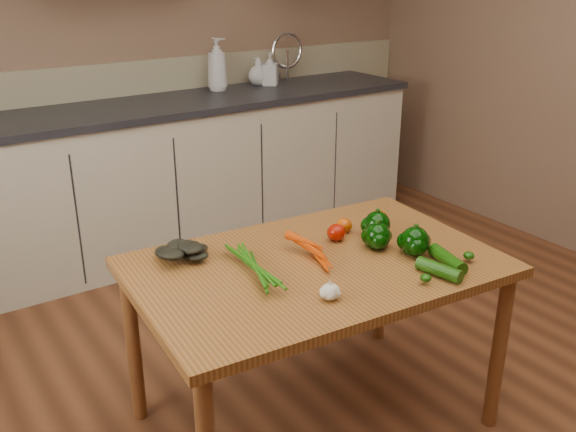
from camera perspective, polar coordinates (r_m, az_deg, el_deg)
The scene contains 17 objects.
room at distance 2.07m, azimuth 11.36°, elevation 9.91°, with size 4.04×5.04×2.64m.
counter_run at distance 4.01m, azimuth -7.86°, elevation 4.14°, with size 2.84×0.64×1.14m.
table at distance 2.28m, azimuth 2.47°, elevation -5.82°, with size 1.32×0.91×0.68m.
soap_bottle_a at distance 4.09m, azimuth -6.33°, elevation 13.26°, with size 0.12×0.12×0.32m, color silver.
soap_bottle_b at distance 4.26m, azimuth -1.62°, elevation 12.91°, with size 0.09×0.09×0.20m, color silver.
soap_bottle_c at distance 4.27m, azimuth -2.65°, elevation 12.71°, with size 0.13×0.13×0.17m, color silver.
carrot_bunch at distance 2.22m, azimuth 0.61°, elevation -3.53°, with size 0.23×0.18×0.06m, color #D94105, non-canonical shape.
leafy_greens at distance 2.28m, azimuth -9.29°, elevation -2.82°, with size 0.18×0.16×0.09m, color black, non-canonical shape.
garlic_bulb at distance 2.00m, azimuth 3.76°, elevation -6.74°, with size 0.06×0.06×0.05m, color silver.
pepper_a at distance 2.35m, azimuth 7.94°, elevation -1.79°, with size 0.10×0.10×0.10m, color black.
pepper_b at distance 2.45m, azimuth 7.92°, elevation -0.78°, with size 0.10×0.10×0.10m, color black.
pepper_c at distance 2.32m, azimuth 11.21°, elevation -2.24°, with size 0.10×0.10×0.10m, color black.
tomato_a at distance 2.41m, azimuth 4.32°, elevation -1.47°, with size 0.07×0.07×0.07m, color #971002.
tomato_b at distance 2.49m, azimuth 5.01°, elevation -0.84°, with size 0.06×0.06×0.06m, color #B84304.
tomato_c at distance 2.55m, azimuth 8.10°, elevation -0.28°, with size 0.07×0.07×0.07m, color #B84304.
zucchini_a at distance 2.28m, azimuth 13.99°, elevation -3.76°, with size 0.05×0.05×0.17m, color #124006.
zucchini_b at distance 2.20m, azimuth 13.29°, elevation -4.68°, with size 0.05×0.05×0.16m, color #124006.
Camera 1 is at (-1.45, -1.25, 1.66)m, focal length 40.00 mm.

